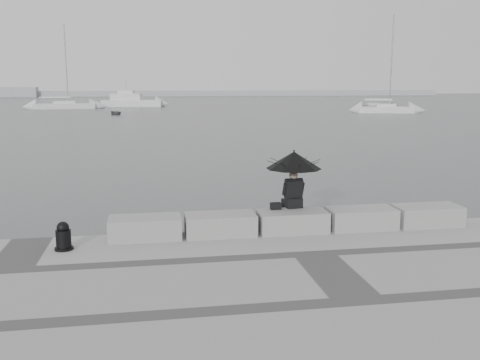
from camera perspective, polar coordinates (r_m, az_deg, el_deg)
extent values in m
plane|color=#404244|center=(13.22, 5.04, -7.09)|extent=(360.00, 360.00, 0.00)
cube|color=gray|center=(12.17, -10.09, -5.06)|extent=(1.60, 0.80, 0.50)
cube|color=gray|center=(12.27, -2.10, -4.79)|extent=(1.60, 0.80, 0.50)
cube|color=gray|center=(12.60, 5.61, -4.43)|extent=(1.60, 0.80, 0.50)
cube|color=gray|center=(13.13, 12.81, -4.03)|extent=(1.60, 0.80, 0.50)
cube|color=gray|center=(13.86, 19.33, -3.61)|extent=(1.60, 0.80, 0.50)
sphere|color=#726056|center=(12.79, 5.73, 0.51)|extent=(0.21, 0.21, 0.21)
cylinder|color=black|center=(12.77, 5.74, 0.82)|extent=(0.02, 0.02, 1.00)
cone|color=black|center=(12.72, 5.77, 2.13)|extent=(1.33, 1.33, 0.41)
sphere|color=black|center=(12.69, 5.79, 3.13)|extent=(0.04, 0.04, 0.04)
cube|color=black|center=(12.66, 3.82, -2.79)|extent=(0.25, 0.14, 0.16)
cylinder|color=black|center=(11.85, -18.25, -6.97)|extent=(0.39, 0.39, 0.06)
cylinder|color=black|center=(11.80, -18.30, -6.09)|extent=(0.31, 0.31, 0.44)
sphere|color=black|center=(11.73, -18.38, -4.83)|extent=(0.25, 0.25, 0.25)
cube|color=#9FA1A4|center=(167.26, -8.61, 9.11)|extent=(180.00, 6.00, 1.60)
cube|color=white|center=(88.16, -18.21, 7.46)|extent=(9.36, 3.20, 0.90)
cube|color=white|center=(88.14, -18.23, 7.85)|extent=(3.34, 1.88, 0.50)
cylinder|color=gray|center=(88.14, -18.45, 11.65)|extent=(0.16, 0.16, 12.00)
cylinder|color=gray|center=(88.12, -18.25, 8.27)|extent=(5.15, 0.55, 0.10)
cube|color=white|center=(75.17, 15.29, 7.21)|extent=(7.54, 4.71, 0.90)
cube|color=white|center=(75.14, 15.31, 7.66)|extent=(2.90, 2.36, 0.50)
cylinder|color=gray|center=(75.13, 15.53, 12.12)|extent=(0.16, 0.16, 12.00)
cylinder|color=gray|center=(75.12, 15.34, 8.16)|extent=(3.81, 1.48, 0.10)
cube|color=white|center=(93.31, -11.39, 7.99)|extent=(10.46, 4.74, 1.20)
cube|color=white|center=(93.28, -11.42, 8.67)|extent=(5.39, 3.15, 1.20)
cube|color=white|center=(93.26, -11.44, 9.22)|extent=(2.79, 2.07, 0.60)
cylinder|color=gray|center=(93.25, -11.46, 9.89)|extent=(0.08, 0.08, 1.60)
cube|color=black|center=(83.36, 14.49, 7.44)|extent=(5.66, 1.98, 0.70)
cube|color=white|center=(83.34, 14.50, 7.79)|extent=(1.75, 1.31, 0.50)
imported|color=gray|center=(70.29, -13.11, 7.03)|extent=(3.17, 2.00, 0.50)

